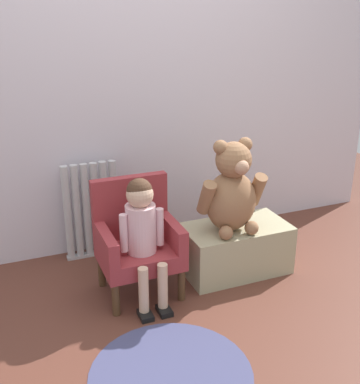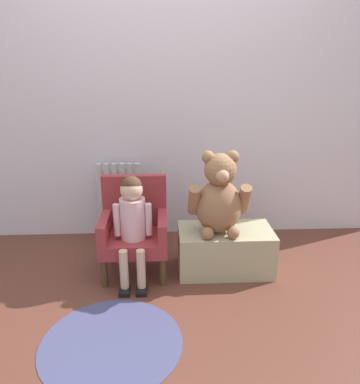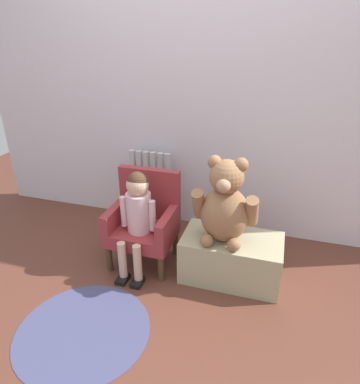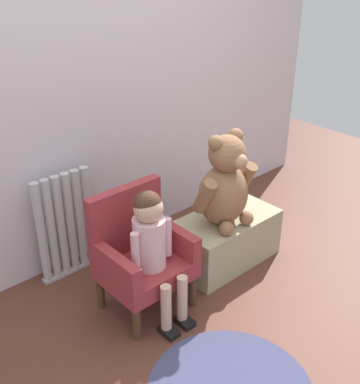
% 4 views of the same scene
% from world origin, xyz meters
% --- Properties ---
extents(ground_plane, '(6.00, 6.00, 0.00)m').
position_xyz_m(ground_plane, '(0.00, 0.00, 0.00)').
color(ground_plane, brown).
extents(back_wall, '(3.80, 0.05, 2.40)m').
position_xyz_m(back_wall, '(0.00, 1.23, 1.20)').
color(back_wall, silver).
rests_on(back_wall, ground_plane).
extents(radiator, '(0.37, 0.05, 0.66)m').
position_xyz_m(radiator, '(-0.38, 1.10, 0.33)').
color(radiator, silver).
rests_on(radiator, ground_plane).
extents(child_armchair, '(0.45, 0.39, 0.68)m').
position_xyz_m(child_armchair, '(-0.23, 0.59, 0.33)').
color(child_armchair, maroon).
rests_on(child_armchair, ground_plane).
extents(child_figure, '(0.25, 0.35, 0.73)m').
position_xyz_m(child_figure, '(-0.23, 0.48, 0.48)').
color(child_figure, beige).
rests_on(child_figure, ground_plane).
extents(low_bench, '(0.66, 0.36, 0.31)m').
position_xyz_m(low_bench, '(0.41, 0.56, 0.16)').
color(low_bench, tan).
rests_on(low_bench, ground_plane).
extents(large_teddy_bear, '(0.42, 0.29, 0.57)m').
position_xyz_m(large_teddy_bear, '(0.35, 0.53, 0.56)').
color(large_teddy_bear, '#976947').
rests_on(large_teddy_bear, low_bench).
extents(floor_rug, '(0.77, 0.77, 0.01)m').
position_xyz_m(floor_rug, '(-0.31, -0.17, 0.00)').
color(floor_rug, '#43446B').
rests_on(floor_rug, ground_plane).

